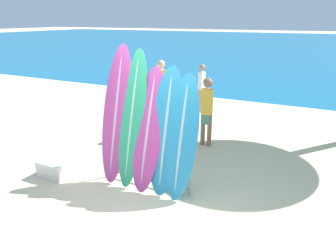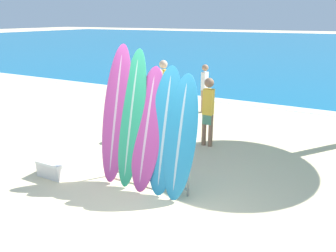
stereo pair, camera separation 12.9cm
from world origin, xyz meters
The scene contains 13 objects.
ground_plane centered at (0.00, 0.00, 0.00)m, with size 160.00×160.00×0.00m, color beige.
ocean_water centered at (0.00, 36.68, 0.00)m, with size 120.00×60.00×0.01m.
surfboard_rack centered at (-0.24, 0.66, 0.48)m, with size 1.67×0.04×0.88m.
surfboard_slot_0 centered at (-0.91, 0.72, 1.24)m, with size 0.58×0.69×2.48m.
surfboard_slot_1 centered at (-0.56, 0.71, 1.21)m, with size 0.50×0.72×2.41m.
surfboard_slot_2 centered at (-0.22, 0.68, 1.07)m, with size 0.58×0.73×2.14m.
surfboard_slot_3 centered at (0.11, 0.69, 1.08)m, with size 0.59×0.60×2.17m.
surfboard_slot_4 centered at (0.42, 0.66, 1.03)m, with size 0.57×0.62×2.07m.
person_near_water centered at (-1.38, 3.09, 0.94)m, with size 0.30×0.27×1.73m.
person_mid_beach centered at (-1.18, 5.68, 0.84)m, with size 0.21×0.26×1.53m.
person_far_left centered at (-1.91, 4.31, 0.97)m, with size 0.28×0.30×1.77m.
person_far_right centered at (-0.01, 3.00, 0.89)m, with size 0.27×0.22×1.63m.
cooler_box centered at (-2.01, 0.14, 0.16)m, with size 0.60×0.38×0.32m.
Camera 1 is at (2.50, -3.93, 2.91)m, focal length 35.00 mm.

